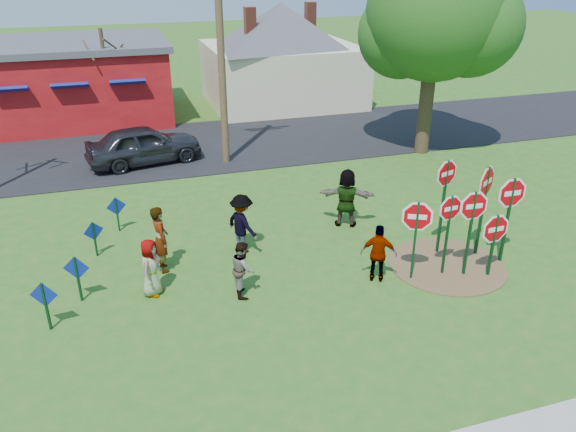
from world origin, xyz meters
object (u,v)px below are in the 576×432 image
object	(u,v)px
stop_sign_b	(446,183)
person_b	(161,239)
stop_sign_c	(472,215)
suv	(144,145)
stop_sign_a	(417,224)
utility_pole	(220,42)
stop_sign_d	(486,189)
person_a	(151,268)
leafy_tree	(438,19)

from	to	relation	value
stop_sign_b	person_b	size ratio (longest dim) A/B	1.57
stop_sign_c	suv	distance (m)	13.69
stop_sign_a	utility_pole	xyz separation A→B (m)	(-2.83, 10.33, 3.18)
stop_sign_b	stop_sign_d	xyz separation A→B (m)	(0.99, -0.44, -0.13)
stop_sign_b	stop_sign_c	bearing A→B (deg)	-105.62
person_a	person_b	bearing A→B (deg)	9.51
stop_sign_b	person_b	distance (m)	7.86
stop_sign_a	stop_sign_b	xyz separation A→B (m)	(1.41, 1.04, 0.53)
stop_sign_c	leafy_tree	size ratio (longest dim) A/B	0.30
utility_pole	person_a	bearing A→B (deg)	-112.66
stop_sign_b	person_a	bearing A→B (deg)	160.94
stop_sign_d	utility_pole	size ratio (longest dim) A/B	0.31
stop_sign_d	person_a	distance (m)	9.12
stop_sign_a	stop_sign_c	xyz separation A→B (m)	(1.45, -0.25, 0.16)
suv	leafy_tree	xyz separation A→B (m)	(11.62, -2.06, 4.66)
stop_sign_a	person_a	bearing A→B (deg)	-165.48
leafy_tree	person_b	bearing A→B (deg)	-150.53
suv	utility_pole	distance (m)	5.17
person_b	leafy_tree	bearing A→B (deg)	-68.77
suv	leafy_tree	bearing A→B (deg)	-111.46
leafy_tree	stop_sign_a	bearing A→B (deg)	-121.64
person_b	suv	xyz separation A→B (m)	(0.23, 8.76, -0.13)
stop_sign_c	utility_pole	size ratio (longest dim) A/B	0.28
stop_sign_d	suv	distance (m)	13.57
stop_sign_a	person_b	world-z (taller)	stop_sign_a
stop_sign_c	stop_sign_d	xyz separation A→B (m)	(0.96, 0.86, 0.24)
person_b	utility_pole	xyz separation A→B (m)	(3.39, 7.90, 3.87)
person_b	leafy_tree	distance (m)	14.35
stop_sign_c	leafy_tree	bearing A→B (deg)	69.16
stop_sign_a	person_a	size ratio (longest dim) A/B	1.55
person_a	utility_pole	size ratio (longest dim) A/B	0.17
leafy_tree	utility_pole	bearing A→B (deg)	171.93
stop_sign_b	stop_sign_c	distance (m)	1.35
stop_sign_a	person_a	xyz separation A→B (m)	(-6.60, 1.30, -0.86)
stop_sign_a	person_a	world-z (taller)	stop_sign_a
person_a	leafy_tree	size ratio (longest dim) A/B	0.18
stop_sign_a	person_b	size ratio (longest dim) A/B	1.26
stop_sign_a	leafy_tree	distance (m)	11.40
utility_pole	stop_sign_c	bearing A→B (deg)	-67.99
person_a	leafy_tree	xyz separation A→B (m)	(12.23, 7.83, 4.71)
stop_sign_a	stop_sign_d	bearing A→B (deg)	39.91
stop_sign_c	person_b	xyz separation A→B (m)	(-7.67, 2.69, -0.84)
stop_sign_d	person_a	bearing A→B (deg)	144.89
stop_sign_b	suv	world-z (taller)	stop_sign_b
person_b	leafy_tree	xyz separation A→B (m)	(11.85, 6.70, 4.54)
stop_sign_a	stop_sign_c	distance (m)	1.48
stop_sign_c	person_b	size ratio (longest dim) A/B	1.36
stop_sign_a	suv	world-z (taller)	stop_sign_a
stop_sign_d	person_a	size ratio (longest dim) A/B	1.85
person_a	leafy_tree	bearing A→B (deg)	-29.53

